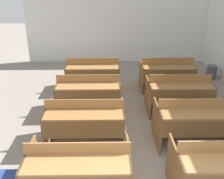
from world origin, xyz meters
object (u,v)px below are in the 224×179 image
at_px(bench_front_left, 79,168).
at_px(wastepaper_bin, 212,72).
at_px(bench_third_right, 179,92).
at_px(bench_back_right, 167,72).
at_px(bench_second_right, 195,119).
at_px(bench_back_left, 93,73).
at_px(bench_second_left, 85,120).
at_px(bench_third_left, 89,92).

relative_size(bench_front_left, wastepaper_bin, 3.55).
height_order(bench_third_right, bench_back_right, same).
distance_m(bench_second_right, wastepaper_bin, 3.49).
height_order(bench_front_left, bench_back_left, same).
xyz_separation_m(bench_second_left, bench_third_right, (1.87, 1.15, 0.00)).
distance_m(bench_third_left, bench_back_left, 1.19).
height_order(bench_second_left, bench_third_right, same).
bearing_deg(bench_third_left, bench_back_right, 31.92).
distance_m(bench_third_right, bench_back_right, 1.18).
bearing_deg(bench_third_left, bench_third_right, -0.28).
bearing_deg(bench_back_right, wastepaper_bin, 29.04).
height_order(bench_second_right, wastepaper_bin, bench_second_right).
bearing_deg(bench_second_right, bench_back_left, 128.10).
relative_size(bench_front_left, bench_third_right, 1.00).
xyz_separation_m(bench_third_right, wastepaper_bin, (1.46, 1.99, -0.28)).
bearing_deg(bench_front_left, bench_second_right, 32.84).
distance_m(bench_front_left, bench_second_right, 2.20).
bearing_deg(wastepaper_bin, bench_second_right, -115.08).
bearing_deg(bench_front_left, bench_second_left, 90.62).
distance_m(bench_second_left, bench_third_right, 2.19).
height_order(bench_second_left, bench_back_right, same).
relative_size(bench_third_right, bench_back_right, 1.00).
height_order(bench_third_left, bench_back_left, same).
bearing_deg(bench_front_left, bench_third_right, 51.64).
distance_m(bench_second_right, bench_back_left, 2.99).
height_order(bench_second_right, bench_back_left, same).
distance_m(bench_front_left, bench_back_right, 3.98).
height_order(bench_back_left, bench_back_right, same).
xyz_separation_m(bench_front_left, wastepaper_bin, (3.32, 4.34, -0.28)).
xyz_separation_m(bench_second_right, bench_third_right, (0.01, 1.15, 0.00)).
bearing_deg(wastepaper_bin, bench_second_left, -136.66).
xyz_separation_m(bench_second_left, bench_back_left, (0.02, 2.34, 0.00)).
bearing_deg(bench_third_right, wastepaper_bin, 53.74).
bearing_deg(bench_second_right, bench_third_left, 148.15).
height_order(bench_third_right, bench_back_left, same).
relative_size(bench_second_left, bench_back_left, 1.00).
bearing_deg(bench_back_right, bench_second_right, -90.23).
xyz_separation_m(bench_second_left, bench_second_right, (1.86, -0.01, 0.00)).
height_order(bench_front_left, bench_third_right, same).
distance_m(bench_third_left, bench_back_right, 2.22).
bearing_deg(bench_back_left, bench_back_right, -0.42).
xyz_separation_m(bench_back_left, bench_back_right, (1.85, -0.01, 0.00)).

